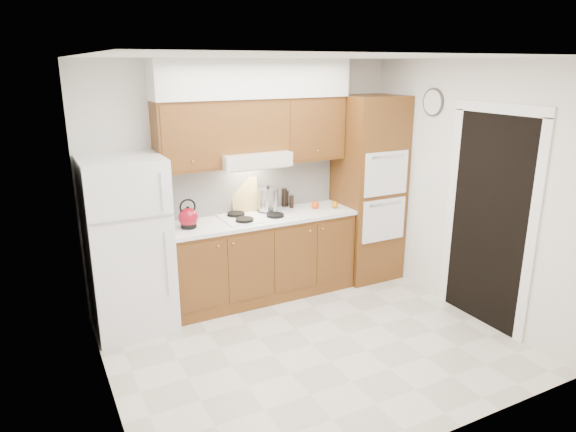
{
  "coord_description": "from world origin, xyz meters",
  "views": [
    {
      "loc": [
        -2.18,
        -3.72,
        2.54
      ],
      "look_at": [
        -0.02,
        0.45,
        1.15
      ],
      "focal_mm": 32.0,
      "sensor_mm": 36.0,
      "label": 1
    }
  ],
  "objects_px": {
    "fridge": "(128,245)",
    "kettle": "(188,218)",
    "stock_pot": "(268,199)",
    "oven_cabinet": "(368,189)"
  },
  "relations": [
    {
      "from": "oven_cabinet",
      "to": "kettle",
      "type": "xyz_separation_m",
      "value": [
        -2.23,
        -0.01,
        -0.05
      ]
    },
    {
      "from": "fridge",
      "to": "oven_cabinet",
      "type": "height_order",
      "value": "oven_cabinet"
    },
    {
      "from": "kettle",
      "to": "stock_pot",
      "type": "bearing_deg",
      "value": -10.04
    },
    {
      "from": "oven_cabinet",
      "to": "stock_pot",
      "type": "height_order",
      "value": "oven_cabinet"
    },
    {
      "from": "oven_cabinet",
      "to": "stock_pot",
      "type": "xyz_separation_m",
      "value": [
        -1.26,
        0.14,
        -0.01
      ]
    },
    {
      "from": "fridge",
      "to": "kettle",
      "type": "xyz_separation_m",
      "value": [
        0.62,
        0.02,
        0.19
      ]
    },
    {
      "from": "kettle",
      "to": "fridge",
      "type": "bearing_deg",
      "value": 163.37
    },
    {
      "from": "fridge",
      "to": "stock_pot",
      "type": "bearing_deg",
      "value": 6.28
    },
    {
      "from": "oven_cabinet",
      "to": "kettle",
      "type": "distance_m",
      "value": 2.23
    },
    {
      "from": "oven_cabinet",
      "to": "kettle",
      "type": "height_order",
      "value": "oven_cabinet"
    }
  ]
}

